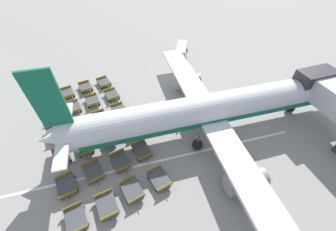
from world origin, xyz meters
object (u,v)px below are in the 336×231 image
object	(u,v)px
baggage_dolly_row_mid_a_col_e	(93,172)
service_van	(181,50)
baggage_dolly_row_near_col_e	(66,186)
baggage_dolly_row_mid_b_col_a	(85,87)
baggage_dolly_row_far_col_d	(131,129)
airplane	(215,109)
baggage_dolly_row_far_col_c	(119,110)
baggage_dolly_row_mid_b_col_b	(92,101)
baggage_dolly_row_far_col_f	(159,179)
baggage_dolly_row_far_col_b	(112,95)
baggage_dolly_row_mid_a_col_a	(67,93)
baggage_dolly_row_mid_b_col_e	(121,161)
baggage_dolly_row_mid_a_col_b	(73,107)
baggage_dolly_row_mid_a_col_c	(79,125)
baggage_dolly_row_near_col_c	(54,133)
baggage_dolly_row_near_col_d	(61,156)
baggage_dolly_row_mid_a_col_f	(107,205)
baggage_dolly_row_mid_a_col_d	(85,147)
baggage_dolly_row_near_col_f	(76,219)
baggage_dolly_row_mid_b_col_c	(100,118)
baggage_dolly_row_near_col_b	(52,114)
baggage_dolly_row_mid_b_col_d	(108,137)
baggage_dolly_row_far_col_e	(142,150)
baggage_dolly_row_near_col_a	(49,97)

from	to	relation	value
baggage_dolly_row_mid_a_col_e	service_van	bearing A→B (deg)	136.81
baggage_dolly_row_near_col_e	baggage_dolly_row_mid_a_col_e	size ratio (longest dim) A/B	1.00
service_van	baggage_dolly_row_near_col_e	world-z (taller)	service_van
baggage_dolly_row_mid_b_col_a	baggage_dolly_row_far_col_d	distance (m)	12.33
airplane	baggage_dolly_row_far_col_c	bearing A→B (deg)	-123.56
baggage_dolly_row_mid_b_col_b	baggage_dolly_row_far_col_f	world-z (taller)	same
baggage_dolly_row_far_col_b	baggage_dolly_row_far_col_f	xyz separation A→B (m)	(15.71, 2.05, 0.00)
baggage_dolly_row_mid_b_col_b	baggage_dolly_row_mid_a_col_a	bearing A→B (deg)	-133.81
baggage_dolly_row_mid_a_col_a	baggage_dolly_row_mid_b_col_e	xyz separation A→B (m)	(15.08, 5.08, 0.00)
baggage_dolly_row_mid_a_col_b	baggage_dolly_row_mid_a_col_c	world-z (taller)	same
baggage_dolly_row_near_col_c	baggage_dolly_row_mid_b_col_e	bearing A→B (deg)	43.97
baggage_dolly_row_near_col_d	baggage_dolly_row_far_col_f	world-z (taller)	same
baggage_dolly_row_far_col_f	baggage_dolly_row_near_col_d	bearing A→B (deg)	-125.31
baggage_dolly_row_mid_a_col_a	baggage_dolly_row_mid_a_col_f	world-z (taller)	same
baggage_dolly_row_far_col_c	baggage_dolly_row_mid_a_col_d	bearing A→B (deg)	-46.37
baggage_dolly_row_near_col_f	baggage_dolly_row_mid_b_col_c	xyz separation A→B (m)	(-12.30, 3.89, 0.00)
baggage_dolly_row_near_col_c	baggage_dolly_row_mid_a_col_b	xyz separation A→B (m)	(-4.16, 2.49, 0.00)
airplane	baggage_dolly_row_far_col_b	size ratio (longest dim) A/B	12.41
baggage_dolly_row_mid_a_col_b	baggage_dolly_row_mid_b_col_a	xyz separation A→B (m)	(-4.37, 2.05, 0.00)
baggage_dolly_row_near_col_b	baggage_dolly_row_far_col_f	xyz separation A→B (m)	(14.51, 10.51, 0.00)
baggage_dolly_row_near_col_d	baggage_dolly_row_mid_a_col_c	size ratio (longest dim) A/B	1.01
airplane	baggage_dolly_row_near_col_e	world-z (taller)	airplane
baggage_dolly_row_near_col_c	baggage_dolly_row_mid_b_col_a	distance (m)	9.67
baggage_dolly_row_mid_a_col_e	baggage_dolly_row_far_col_d	distance (m)	6.87
baggage_dolly_row_mid_a_col_f	baggage_dolly_row_mid_b_col_d	world-z (taller)	same
baggage_dolly_row_far_col_e	baggage_dolly_row_mid_a_col_f	bearing A→B (deg)	-44.67
baggage_dolly_row_mid_a_col_b	baggage_dolly_row_mid_b_col_e	size ratio (longest dim) A/B	1.00
baggage_dolly_row_mid_b_col_a	baggage_dolly_row_far_col_b	world-z (taller)	same
baggage_dolly_row_mid_b_col_b	baggage_dolly_row_near_col_c	bearing A→B (deg)	-47.57
baggage_dolly_row_mid_a_col_f	baggage_dolly_row_far_col_d	bearing A→B (deg)	152.18
baggage_dolly_row_mid_a_col_c	baggage_dolly_row_far_col_c	bearing A→B (deg)	98.91
baggage_dolly_row_near_col_c	baggage_dolly_row_near_col_f	size ratio (longest dim) A/B	1.01
baggage_dolly_row_mid_a_col_c	baggage_dolly_row_far_col_c	world-z (taller)	same
baggage_dolly_row_mid_b_col_b	baggage_dolly_row_far_col_b	xyz separation A→B (m)	(-0.31, 2.91, 0.00)
baggage_dolly_row_near_col_c	baggage_dolly_row_mid_a_col_d	xyz separation A→B (m)	(3.65, 3.33, 0.00)
airplane	baggage_dolly_row_near_col_d	world-z (taller)	airplane
airplane	baggage_dolly_row_near_col_e	bearing A→B (deg)	-83.45
baggage_dolly_row_mid_b_col_d	baggage_dolly_row_far_col_f	size ratio (longest dim) A/B	1.00
baggage_dolly_row_near_col_e	baggage_dolly_row_mid_a_col_f	size ratio (longest dim) A/B	1.01
baggage_dolly_row_near_col_c	baggage_dolly_row_mid_a_col_e	world-z (taller)	same
baggage_dolly_row_near_col_a	baggage_dolly_row_near_col_f	xyz separation A→B (m)	(19.50, 2.68, 0.00)
baggage_dolly_row_far_col_d	baggage_dolly_row_mid_b_col_d	bearing A→B (deg)	-85.20
baggage_dolly_row_near_col_c	baggage_dolly_row_mid_b_col_c	world-z (taller)	same
baggage_dolly_row_mid_b_col_a	baggage_dolly_row_near_col_e	bearing A→B (deg)	-11.61
baggage_dolly_row_near_col_d	baggage_dolly_row_mid_a_col_d	world-z (taller)	same
baggage_dolly_row_mid_a_col_b	baggage_dolly_row_mid_b_col_c	world-z (taller)	same
baggage_dolly_row_mid_a_col_a	baggage_dolly_row_near_col_f	bearing A→B (deg)	0.15
baggage_dolly_row_mid_b_col_b	baggage_dolly_row_far_col_e	world-z (taller)	same
baggage_dolly_row_near_col_b	baggage_dolly_row_mid_b_col_c	size ratio (longest dim) A/B	1.01
baggage_dolly_row_near_col_a	baggage_dolly_row_mid_a_col_f	size ratio (longest dim) A/B	1.00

